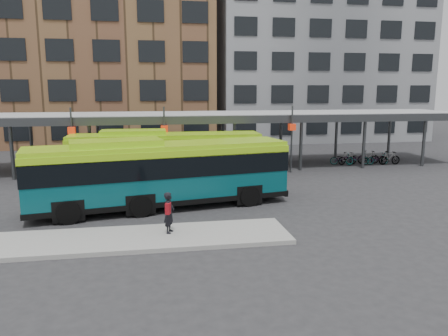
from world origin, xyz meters
TOP-DOWN VIEW (x-y plane):
  - ground at (0.00, 0.00)m, footprint 120.00×120.00m
  - boarding_island at (-5.50, -3.00)m, footprint 14.00×3.00m
  - canopy at (-0.06, 12.87)m, footprint 40.00×6.53m
  - building_brick at (-10.00, 32.00)m, footprint 26.00×14.00m
  - building_grey at (16.00, 32.00)m, footprint 24.00×14.00m
  - bus_front at (-3.55, 1.83)m, footprint 13.26×5.04m
  - bus_rear at (-3.02, 8.39)m, footprint 12.33×2.86m
  - pedestrian at (-3.33, -2.73)m, footprint 0.57×0.71m
  - bike_rack at (12.87, 12.00)m, footprint 5.67×1.37m

SIDE VIEW (x-z plane):
  - ground at x=0.00m, z-range 0.00..0.00m
  - boarding_island at x=-5.50m, z-range 0.00..0.18m
  - bike_rack at x=12.87m, z-range -0.04..1.04m
  - pedestrian at x=-3.33m, z-range 0.19..1.89m
  - bus_rear at x=-3.02m, z-range 0.07..3.46m
  - bus_front at x=-3.55m, z-range 0.07..3.65m
  - canopy at x=-0.06m, z-range 1.51..6.31m
  - building_grey at x=16.00m, z-range 0.00..20.00m
  - building_brick at x=-10.00m, z-range 0.00..22.00m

